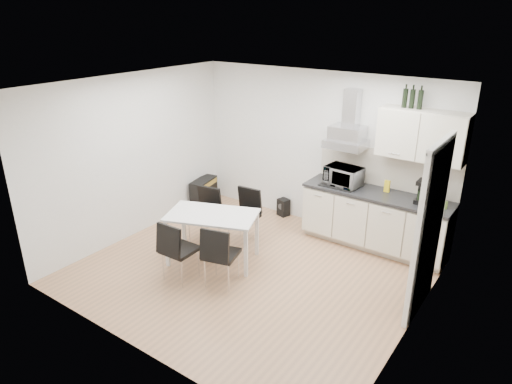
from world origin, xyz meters
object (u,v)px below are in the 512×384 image
chair_far_left (204,216)px  chair_near_right (221,255)px  chair_near_left (180,250)px  floor_speaker (283,207)px  kitchenette (380,198)px  dining_table (212,220)px  chair_far_right (243,218)px  guitar_amp (204,192)px

chair_far_left → chair_near_right: same height
chair_near_left → floor_speaker: (0.04, 2.59, -0.28)m
kitchenette → chair_far_left: bearing=-148.4°
kitchenette → dining_table: (-1.81, -1.79, -0.17)m
dining_table → chair_far_right: 0.73m
chair_near_right → guitar_amp: size_ratio=1.33×
chair_far_left → guitar_amp: size_ratio=1.33×
chair_near_right → guitar_amp: 2.74m
kitchenette → chair_far_right: kitchenette is taller
chair_near_left → dining_table: bearing=85.1°
kitchenette → guitar_amp: size_ratio=3.81×
chair_far_right → floor_speaker: 1.29m
guitar_amp → chair_far_right: bearing=-39.0°
chair_near_left → chair_near_right: (0.54, 0.23, 0.00)m
kitchenette → chair_far_right: (-1.76, -1.09, -0.39)m
dining_table → floor_speaker: size_ratio=4.62×
dining_table → floor_speaker: dining_table is taller
chair_far_right → chair_near_right: same height
floor_speaker → kitchenette: bearing=10.8°
kitchenette → floor_speaker: size_ratio=8.04×
chair_far_right → floor_speaker: size_ratio=2.81×
dining_table → chair_far_right: size_ratio=1.64×
dining_table → chair_near_right: (0.50, -0.41, -0.22)m
chair_near_left → chair_near_right: same height
chair_far_left → floor_speaker: size_ratio=2.81×
dining_table → kitchenette: bearing=23.6°
dining_table → floor_speaker: 2.01m
chair_near_right → floor_speaker: (-0.50, 2.36, -0.28)m
chair_far_left → chair_far_right: (0.54, 0.32, 0.00)m
chair_near_right → guitar_amp: bearing=121.4°
chair_far_right → chair_near_right: bearing=107.6°
chair_near_left → guitar_amp: 2.57m
chair_near_right → floor_speaker: bearing=87.0°
kitchenette → guitar_amp: (-3.29, -0.31, -0.57)m
chair_near_left → floor_speaker: size_ratio=2.81×
chair_far_right → guitar_amp: (-1.52, 0.79, -0.18)m
chair_far_right → guitar_amp: chair_far_right is taller
kitchenette → chair_near_left: 3.07m
dining_table → chair_far_right: bearing=65.3°
chair_near_right → guitar_amp: (-1.98, 1.89, -0.18)m
kitchenette → guitar_amp: 3.35m
chair_near_left → floor_speaker: chair_near_left is taller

